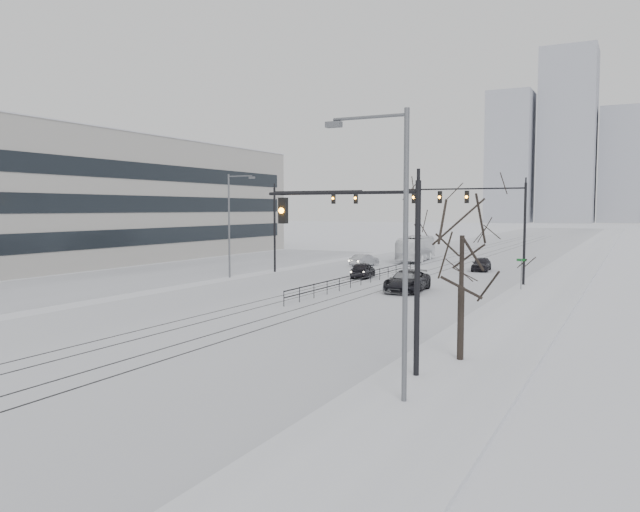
{
  "coord_description": "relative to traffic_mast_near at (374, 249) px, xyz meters",
  "views": [
    {
      "loc": [
        19.16,
        -14.79,
        6.03
      ],
      "look_at": [
        2.36,
        18.26,
        3.2
      ],
      "focal_mm": 35.0,
      "sensor_mm": 36.0,
      "label": 1
    }
  ],
  "objects": [
    {
      "name": "ground",
      "position": [
        -10.79,
        -6.0,
        -4.56
      ],
      "size": [
        500.0,
        500.0,
        0.0
      ],
      "primitive_type": "plane",
      "color": "white",
      "rests_on": "ground"
    },
    {
      "name": "road",
      "position": [
        -10.79,
        54.0,
        -4.55
      ],
      "size": [
        22.0,
        260.0,
        0.02
      ],
      "primitive_type": "cube",
      "color": "silver",
      "rests_on": "ground"
    },
    {
      "name": "sidewalk_east",
      "position": [
        2.71,
        54.0,
        -4.48
      ],
      "size": [
        5.0,
        260.0,
        0.16
      ],
      "primitive_type": "cube",
      "color": "white",
      "rests_on": "ground"
    },
    {
      "name": "curb",
      "position": [
        0.26,
        54.0,
        -4.5
      ],
      "size": [
        0.1,
        260.0,
        0.12
      ],
      "primitive_type": "cube",
      "color": "gray",
      "rests_on": "ground"
    },
    {
      "name": "parking_strip",
      "position": [
        -30.79,
        29.0,
        -4.55
      ],
      "size": [
        14.0,
        60.0,
        0.03
      ],
      "primitive_type": "cube",
      "color": "silver",
      "rests_on": "ground"
    },
    {
      "name": "tram_rails",
      "position": [
        -10.79,
        34.0,
        -4.54
      ],
      "size": [
        5.3,
        180.0,
        0.01
      ],
      "color": "black",
      "rests_on": "ground"
    },
    {
      "name": "office_building",
      "position": [
        -48.76,
        29.0,
        2.5
      ],
      "size": [
        20.2,
        62.2,
        14.11
      ],
      "color": "#ADAAA3",
      "rests_on": "ground"
    },
    {
      "name": "skyline",
      "position": [
        -5.77,
        267.63,
        26.08
      ],
      "size": [
        96.0,
        48.0,
        72.0
      ],
      "color": "#9B9EAA",
      "rests_on": "ground"
    },
    {
      "name": "traffic_mast_near",
      "position": [
        0.0,
        0.0,
        0.0
      ],
      "size": [
        6.1,
        0.37,
        7.0
      ],
      "color": "black",
      "rests_on": "ground"
    },
    {
      "name": "traffic_mast_ne",
      "position": [
        -2.64,
        29.0,
        1.2
      ],
      "size": [
        9.6,
        0.37,
        8.0
      ],
      "color": "black",
      "rests_on": "ground"
    },
    {
      "name": "traffic_mast_nw",
      "position": [
        -19.31,
        30.0,
        1.01
      ],
      "size": [
        9.1,
        0.37,
        8.0
      ],
      "color": "black",
      "rests_on": "ground"
    },
    {
      "name": "street_light_east",
      "position": [
        1.91,
        -3.0,
        0.65
      ],
      "size": [
        2.73,
        0.25,
        9.0
      ],
      "color": "#595B60",
      "rests_on": "ground"
    },
    {
      "name": "street_light_west",
      "position": [
        -22.99,
        24.0,
        0.65
      ],
      "size": [
        2.73,
        0.25,
        9.0
      ],
      "color": "#595B60",
      "rests_on": "ground"
    },
    {
      "name": "bare_tree",
      "position": [
        2.41,
        3.0,
        -0.07
      ],
      "size": [
        4.4,
        4.4,
        6.1
      ],
      "color": "black",
      "rests_on": "ground"
    },
    {
      "name": "median_fence",
      "position": [
        -10.79,
        24.0,
        -4.04
      ],
      "size": [
        0.06,
        24.0,
        1.0
      ],
      "color": "black",
      "rests_on": "ground"
    },
    {
      "name": "street_sign",
      "position": [
        1.01,
        26.0,
        -2.96
      ],
      "size": [
        0.7,
        0.06,
        2.4
      ],
      "color": "#595B60",
      "rests_on": "ground"
    },
    {
      "name": "sedan_sb_inner",
      "position": [
        -12.79,
        29.08,
        -3.88
      ],
      "size": [
        2.31,
        4.25,
        1.37
      ],
      "primitive_type": "imported",
      "rotation": [
        0.0,
        0.0,
        3.32
      ],
      "color": "black",
      "rests_on": "ground"
    },
    {
      "name": "sedan_sb_outer",
      "position": [
        -16.87,
        39.1,
        -3.93
      ],
      "size": [
        1.94,
        4.01,
        1.27
      ],
      "primitive_type": "imported",
      "rotation": [
        0.0,
        0.0,
        2.98
      ],
      "color": "#9B9DA2",
      "rests_on": "ground"
    },
    {
      "name": "sedan_nb_front",
      "position": [
        -6.33,
        22.11,
        -3.8
      ],
      "size": [
        3.01,
        5.67,
        1.52
      ],
      "primitive_type": "imported",
      "rotation": [
        0.0,
        0.0,
        0.09
      ],
      "color": "black",
      "rests_on": "ground"
    },
    {
      "name": "sedan_nb_right",
      "position": [
        -6.44,
        22.03,
        -3.83
      ],
      "size": [
        2.09,
        5.04,
        1.46
      ],
      "primitive_type": "imported",
      "rotation": [
        0.0,
        0.0,
        0.01
      ],
      "color": "gray",
      "rests_on": "ground"
    },
    {
      "name": "sedan_nb_far",
      "position": [
        -4.88,
        39.69,
        -3.89
      ],
      "size": [
        1.91,
        4.06,
        1.34
      ],
      "primitive_type": "imported",
      "rotation": [
        0.0,
        0.0,
        0.08
      ],
      "color": "black",
      "rests_on": "ground"
    },
    {
      "name": "box_truck",
      "position": [
        -14.11,
        47.69,
        -3.14
      ],
      "size": [
        3.41,
        10.4,
        2.85
      ],
      "primitive_type": "imported",
      "rotation": [
        0.0,
        0.0,
        3.24
      ],
      "color": "white",
      "rests_on": "ground"
    }
  ]
}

